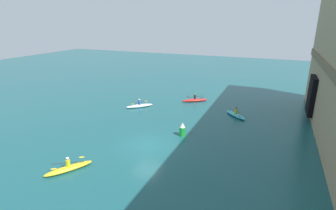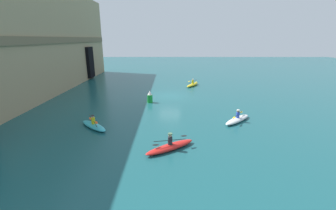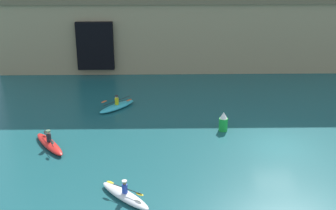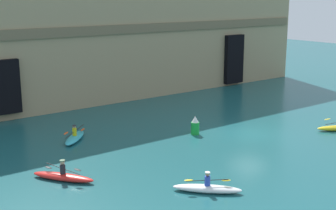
{
  "view_description": "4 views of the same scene",
  "coord_description": "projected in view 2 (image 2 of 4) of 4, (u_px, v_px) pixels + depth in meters",
  "views": [
    {
      "loc": [
        18.27,
        9.67,
        10.43
      ],
      "look_at": [
        -5.8,
        -0.45,
        1.87
      ],
      "focal_mm": 28.0,
      "sensor_mm": 36.0,
      "label": 1
    },
    {
      "loc": [
        -26.47,
        0.15,
        6.67
      ],
      "look_at": [
        -7.68,
        0.2,
        1.09
      ],
      "focal_mm": 24.0,
      "sensor_mm": 36.0,
      "label": 2
    },
    {
      "loc": [
        -7.1,
        -25.28,
        13.13
      ],
      "look_at": [
        -6.64,
        0.89,
        2.35
      ],
      "focal_mm": 50.0,
      "sensor_mm": 36.0,
      "label": 3
    },
    {
      "loc": [
        -23.24,
        -21.31,
        9.36
      ],
      "look_at": [
        -4.86,
        2.85,
        2.22
      ],
      "focal_mm": 50.0,
      "sensor_mm": 36.0,
      "label": 4
    }
  ],
  "objects": [
    {
      "name": "ground_plane",
      "position": [
        170.0,
        96.0,
        27.28
      ],
      "size": [
        120.0,
        120.0,
        0.0
      ],
      "primitive_type": "plane",
      "color": "#195156"
    },
    {
      "name": "cliff_bluff",
      "position": [
        25.0,
        39.0,
        25.27
      ],
      "size": [
        41.82,
        6.03,
        13.21
      ],
      "color": "#9E8966",
      "rests_on": "ground"
    },
    {
      "name": "kayak_cyan",
      "position": [
        94.0,
        125.0,
        17.42
      ],
      "size": [
        2.77,
        2.86,
        1.03
      ],
      "rotation": [
        0.0,
        0.0,
        3.95
      ],
      "color": "#33B2C6",
      "rests_on": "ground"
    },
    {
      "name": "kayak_white",
      "position": [
        237.0,
        119.0,
        18.69
      ],
      "size": [
        2.86,
        2.93,
        1.04
      ],
      "rotation": [
        0.0,
        0.0,
        2.34
      ],
      "color": "white",
      "rests_on": "ground"
    },
    {
      "name": "kayak_red",
      "position": [
        170.0,
        146.0,
        13.96
      ],
      "size": [
        2.56,
        3.27,
        1.11
      ],
      "rotation": [
        0.0,
        0.0,
        2.18
      ],
      "color": "red",
      "rests_on": "ground"
    },
    {
      "name": "kayak_yellow",
      "position": [
        193.0,
        85.0,
        32.77
      ],
      "size": [
        3.28,
        2.33,
        1.05
      ],
      "rotation": [
        0.0,
        0.0,
        5.74
      ],
      "color": "yellow",
      "rests_on": "ground"
    },
    {
      "name": "marker_buoy",
      "position": [
        150.0,
        97.0,
        24.2
      ],
      "size": [
        0.57,
        0.57,
        1.31
      ],
      "color": "green",
      "rests_on": "ground"
    }
  ]
}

